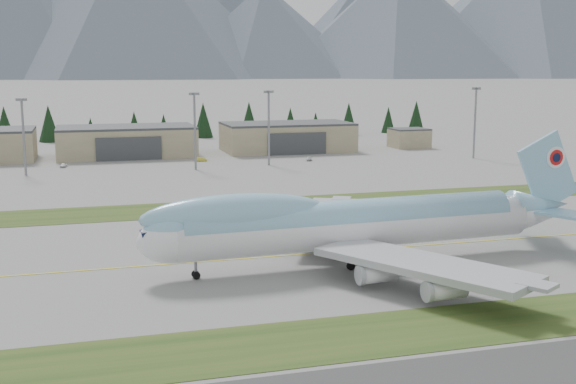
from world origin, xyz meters
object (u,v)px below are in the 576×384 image
object	(u,v)px
service_vehicle_a	(64,167)
boeing_747_freighter	(353,223)
hangar_right	(287,137)
service_vehicle_b	(201,161)
service_vehicle_c	(309,161)
hangar_center	(126,141)

from	to	relation	value
service_vehicle_a	boeing_747_freighter	bearing A→B (deg)	-55.98
hangar_right	service_vehicle_b	world-z (taller)	hangar_right
service_vehicle_b	service_vehicle_c	world-z (taller)	service_vehicle_b
service_vehicle_c	hangar_center	bearing A→B (deg)	170.25
boeing_747_freighter	service_vehicle_b	size ratio (longest dim) A/B	18.93
boeing_747_freighter	service_vehicle_a	world-z (taller)	boeing_747_freighter
boeing_747_freighter	hangar_right	distance (m)	161.51
hangar_right	service_vehicle_b	bearing A→B (deg)	-149.47
hangar_center	service_vehicle_c	distance (m)	66.71
service_vehicle_c	service_vehicle_b	bearing A→B (deg)	-176.23
boeing_747_freighter	service_vehicle_c	distance (m)	131.85
boeing_747_freighter	hangar_center	size ratio (longest dim) A/B	1.63
boeing_747_freighter	service_vehicle_b	xyz separation A→B (m)	(-2.56, 136.16, -6.83)
boeing_747_freighter	hangar_center	xyz separation A→B (m)	(-25.80, 157.84, -1.44)
hangar_right	service_vehicle_a	world-z (taller)	hangar_right
service_vehicle_b	boeing_747_freighter	bearing A→B (deg)	-167.08
hangar_center	service_vehicle_c	xyz separation A→B (m)	(59.10, -30.45, -5.39)
hangar_center	service_vehicle_a	world-z (taller)	hangar_center
hangar_center	service_vehicle_c	bearing A→B (deg)	-27.26
service_vehicle_c	hangar_right	bearing A→B (deg)	105.83
service_vehicle_c	service_vehicle_a	bearing A→B (deg)	-166.51
boeing_747_freighter	hangar_right	world-z (taller)	boeing_747_freighter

